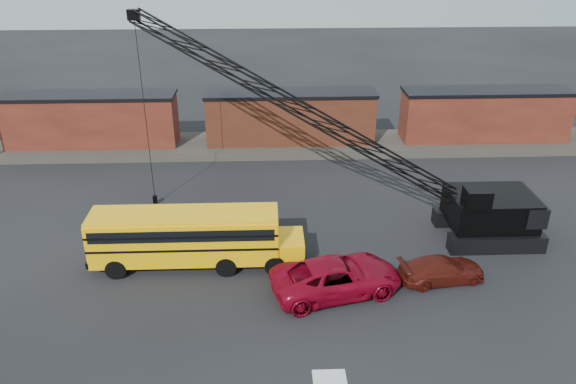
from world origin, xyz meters
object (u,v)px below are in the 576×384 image
Objects in this scene: red_pickup at (337,277)px; maroon_suv at (442,270)px; crawler_crane at (303,110)px; school_bus at (192,236)px.

maroon_suv is (5.63, 0.80, -0.26)m from red_pickup.
maroon_suv is 11.82m from crawler_crane.
crawler_crane is at bearing 35.34° from maroon_suv.
maroon_suv is at bearing -96.13° from red_pickup.
school_bus is 13.38m from maroon_suv.
red_pickup reaches higher than maroon_suv.
school_bus reaches higher than maroon_suv.
school_bus reaches higher than red_pickup.
crawler_crane is at bearing -4.88° from red_pickup.
crawler_crane reaches higher than school_bus.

